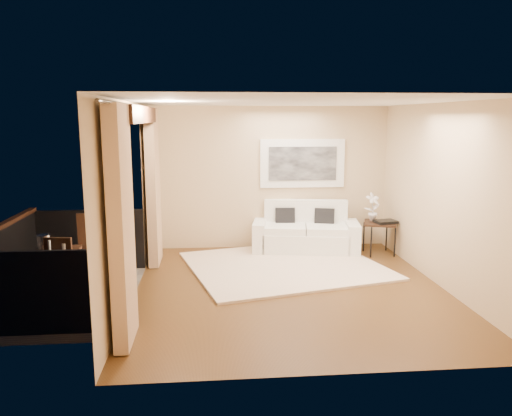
{
  "coord_description": "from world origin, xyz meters",
  "views": [
    {
      "loc": [
        -1.14,
        -6.92,
        2.48
      ],
      "look_at": [
        -0.42,
        0.93,
        1.05
      ],
      "focal_mm": 35.0,
      "sensor_mm": 36.0,
      "label": 1
    }
  ],
  "objects": [
    {
      "name": "balcony_chair_far",
      "position": [
        -2.9,
        0.61,
        0.64
      ],
      "size": [
        0.55,
        0.55,
        1.09
      ],
      "rotation": [
        0.0,
        0.0,
        3.33
      ],
      "color": "black",
      "rests_on": "balcony"
    },
    {
      "name": "side_table",
      "position": [
        1.93,
        1.76,
        0.54
      ],
      "size": [
        0.69,
        0.69,
        0.6
      ],
      "rotation": [
        0.0,
        0.0,
        -0.32
      ],
      "color": "black",
      "rests_on": "floor"
    },
    {
      "name": "artwork",
      "position": [
        0.61,
        2.46,
        1.62
      ],
      "size": [
        1.62,
        0.07,
        0.92
      ],
      "color": "white",
      "rests_on": "room_shell"
    },
    {
      "name": "glass_b",
      "position": [
        -3.13,
        -0.07,
        0.75
      ],
      "size": [
        0.06,
        0.06,
        0.12
      ],
      "primitive_type": "cylinder",
      "color": "silver",
      "rests_on": "bistro_table"
    },
    {
      "name": "tray",
      "position": [
        2.01,
        1.67,
        0.62
      ],
      "size": [
        0.43,
        0.35,
        0.05
      ],
      "primitive_type": "cube",
      "rotation": [
        0.0,
        0.0,
        0.2
      ],
      "color": "black",
      "rests_on": "side_table"
    },
    {
      "name": "room_shell",
      "position": [
        -2.13,
        0.0,
        2.52
      ],
      "size": [
        5.0,
        6.4,
        5.0
      ],
      "color": "white",
      "rests_on": "ground"
    },
    {
      "name": "bistro_table",
      "position": [
        -3.27,
        -0.08,
        0.6
      ],
      "size": [
        0.62,
        0.62,
        0.69
      ],
      "rotation": [
        0.0,
        0.0,
        0.06
      ],
      "color": "black",
      "rests_on": "balcony"
    },
    {
      "name": "curtains",
      "position": [
        -2.11,
        0.0,
        1.34
      ],
      "size": [
        0.16,
        4.8,
        2.64
      ],
      "color": "tan",
      "rests_on": "ground"
    },
    {
      "name": "candle",
      "position": [
        -3.23,
        0.1,
        0.72
      ],
      "size": [
        0.06,
        0.06,
        0.07
      ],
      "primitive_type": "cylinder",
      "color": "red",
      "rests_on": "bistro_table"
    },
    {
      "name": "balcony",
      "position": [
        -3.31,
        0.0,
        0.18
      ],
      "size": [
        1.81,
        2.6,
        1.17
      ],
      "color": "#605B56",
      "rests_on": "ground"
    },
    {
      "name": "vase",
      "position": [
        -3.31,
        -0.23,
        0.78
      ],
      "size": [
        0.04,
        0.04,
        0.18
      ],
      "primitive_type": "cylinder",
      "color": "white",
      "rests_on": "bistro_table"
    },
    {
      "name": "rug",
      "position": [
        0.08,
        1.1,
        0.02
      ],
      "size": [
        3.63,
        3.34,
        0.04
      ],
      "primitive_type": "cube",
      "rotation": [
        0.0,
        0.0,
        0.25
      ],
      "color": "#F4DEC4",
      "rests_on": "floor"
    },
    {
      "name": "glass_a",
      "position": [
        -3.13,
        -0.16,
        0.75
      ],
      "size": [
        0.06,
        0.06,
        0.12
      ],
      "primitive_type": "cylinder",
      "color": "silver",
      "rests_on": "bistro_table"
    },
    {
      "name": "ice_bucket",
      "position": [
        -3.46,
        0.02,
        0.79
      ],
      "size": [
        0.18,
        0.18,
        0.2
      ],
      "primitive_type": "cylinder",
      "color": "white",
      "rests_on": "bistro_table"
    },
    {
      "name": "sofa",
      "position": [
        0.62,
        2.09,
        0.33
      ],
      "size": [
        2.06,
        1.14,
        0.94
      ],
      "rotation": [
        0.0,
        0.0,
        -0.16
      ],
      "color": "white",
      "rests_on": "floor"
    },
    {
      "name": "floor",
      "position": [
        0.0,
        0.0,
        0.0
      ],
      "size": [
        5.0,
        5.0,
        0.0
      ],
      "primitive_type": "plane",
      "color": "brown",
      "rests_on": "ground"
    },
    {
      "name": "orchid",
      "position": [
        1.82,
        1.86,
        0.86
      ],
      "size": [
        0.31,
        0.25,
        0.53
      ],
      "primitive_type": "imported",
      "rotation": [
        0.0,
        0.0,
        0.24
      ],
      "color": "white",
      "rests_on": "side_table"
    },
    {
      "name": "balcony_chair_near",
      "position": [
        -3.23,
        -0.22,
        0.51
      ],
      "size": [
        0.43,
        0.44,
        0.88
      ],
      "rotation": [
        0.0,
        0.0,
        -0.15
      ],
      "color": "black",
      "rests_on": "balcony"
    }
  ]
}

